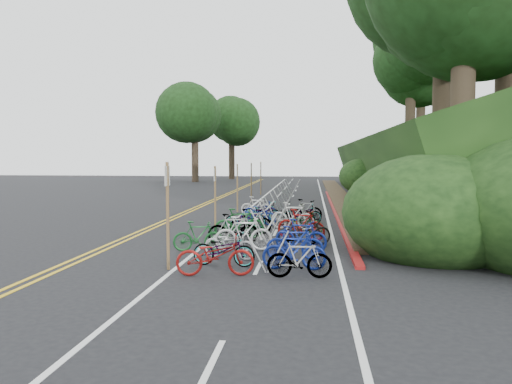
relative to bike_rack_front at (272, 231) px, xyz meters
The scene contains 11 objects.
ground 3.61m from the bike_rack_front, 163.61° to the left, with size 120.00×120.00×0.00m, color black.
road_markings 11.45m from the bike_rack_front, 103.89° to the left, with size 7.47×80.00×0.01m.
red_curb 13.22m from the bike_rack_front, 79.85° to the left, with size 0.25×28.00×0.10m, color maroon.
embankment 22.27m from the bike_rack_front, 64.43° to the left, with size 14.30×48.14×9.11m.
tree_cluster 26.16m from the bike_rack_front, 74.51° to the left, with size 32.43×54.03×18.36m.
bike_rack_front is the anchor object (origin of this frame).
bike_racks_rest 14.00m from the bike_rack_front, 91.53° to the left, with size 1.14×23.00×1.17m.
signpost_near 3.02m from the bike_rack_front, 149.45° to the right, with size 0.08×0.40×2.74m.
signposts_rest 15.26m from the bike_rack_front, 100.49° to the left, with size 0.08×18.40×2.50m.
bike_front 2.57m from the bike_rack_front, 155.95° to the left, with size 1.54×0.43×0.92m, color #144C1E.
bike_valet 3.70m from the bike_rack_front, 95.73° to the left, with size 3.40×14.15×1.09m.
Camera 1 is at (4.46, -14.66, 2.85)m, focal length 35.00 mm.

